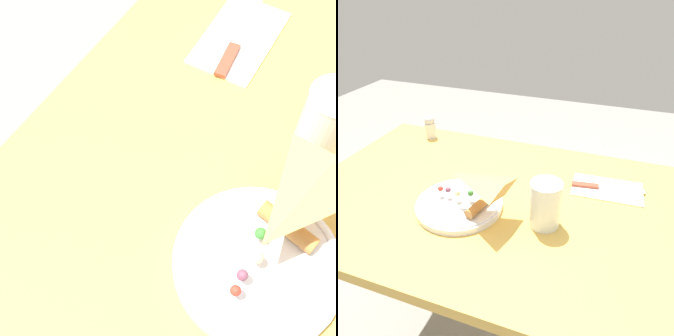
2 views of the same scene
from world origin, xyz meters
TOP-DOWN VIEW (x-y plane):
  - ground_plane at (0.00, 0.00)m, footprint 6.00×6.00m
  - dining_table at (0.00, 0.00)m, footprint 1.26×0.68m
  - plate_pizza at (-0.17, -0.07)m, footprint 0.22×0.22m
  - milk_glass at (0.05, -0.06)m, footprint 0.07×0.07m
  - napkin_folded at (0.18, 0.14)m, footprint 0.19×0.12m
  - butter_knife at (0.17, 0.14)m, footprint 0.20×0.05m

SIDE VIEW (x-z plane):
  - ground_plane at x=0.00m, z-range 0.00..0.00m
  - dining_table at x=0.00m, z-range 0.26..1.02m
  - napkin_folded at x=0.18m, z-range 0.76..0.76m
  - butter_knife at x=0.17m, z-range 0.76..0.77m
  - plate_pizza at x=-0.17m, z-range 0.75..0.80m
  - milk_glass at x=0.05m, z-range 0.76..0.87m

